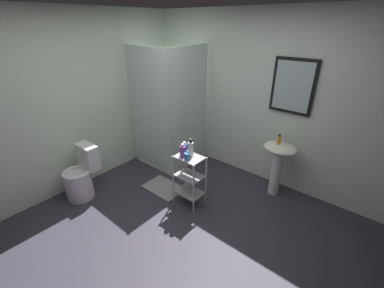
# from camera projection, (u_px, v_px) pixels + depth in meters

# --- Properties ---
(ground_plane) EXTENTS (4.20, 4.20, 0.02)m
(ground_plane) POSITION_uv_depth(u_px,v_px,m) (172.00, 231.00, 3.06)
(ground_plane) COLOR #332F3A
(wall_back) EXTENTS (4.20, 0.14, 2.50)m
(wall_back) POSITION_uv_depth(u_px,v_px,m) (255.00, 99.00, 3.77)
(wall_back) COLOR silver
(wall_back) RESTS_ON ground_plane
(wall_left) EXTENTS (0.10, 4.20, 2.50)m
(wall_left) POSITION_uv_depth(u_px,v_px,m) (76.00, 103.00, 3.57)
(wall_left) COLOR silver
(wall_left) RESTS_ON ground_plane
(shower_stall) EXTENTS (0.92, 0.92, 2.00)m
(shower_stall) POSITION_uv_depth(u_px,v_px,m) (170.00, 138.00, 4.38)
(shower_stall) COLOR white
(shower_stall) RESTS_ON ground_plane
(pedestal_sink) EXTENTS (0.46, 0.37, 0.81)m
(pedestal_sink) POSITION_uv_depth(u_px,v_px,m) (278.00, 159.00, 3.49)
(pedestal_sink) COLOR white
(pedestal_sink) RESTS_ON ground_plane
(sink_faucet) EXTENTS (0.03, 0.03, 0.10)m
(sink_faucet) POSITION_uv_depth(u_px,v_px,m) (285.00, 138.00, 3.45)
(sink_faucet) COLOR silver
(sink_faucet) RESTS_ON pedestal_sink
(toilet) EXTENTS (0.37, 0.49, 0.76)m
(toilet) POSITION_uv_depth(u_px,v_px,m) (81.00, 177.00, 3.56)
(toilet) COLOR white
(toilet) RESTS_ON ground_plane
(storage_cart) EXTENTS (0.38, 0.28, 0.74)m
(storage_cart) POSITION_uv_depth(u_px,v_px,m) (189.00, 177.00, 3.34)
(storage_cart) COLOR silver
(storage_cart) RESTS_ON ground_plane
(hand_soap_bottle) EXTENTS (0.05, 0.05, 0.14)m
(hand_soap_bottle) POSITION_uv_depth(u_px,v_px,m) (279.00, 140.00, 3.37)
(hand_soap_bottle) COLOR gold
(hand_soap_bottle) RESTS_ON pedestal_sink
(shampoo_bottle_blue) EXTENTS (0.07, 0.07, 0.17)m
(shampoo_bottle_blue) POSITION_uv_depth(u_px,v_px,m) (184.00, 148.00, 3.26)
(shampoo_bottle_blue) COLOR #2656AE
(shampoo_bottle_blue) RESTS_ON storage_cart
(lotion_bottle_white) EXTENTS (0.07, 0.07, 0.24)m
(lotion_bottle_white) POSITION_uv_depth(u_px,v_px,m) (191.00, 149.00, 3.18)
(lotion_bottle_white) COLOR white
(lotion_bottle_white) RESTS_ON storage_cart
(conditioner_bottle_purple) EXTENTS (0.07, 0.07, 0.18)m
(conditioner_bottle_purple) POSITION_uv_depth(u_px,v_px,m) (183.00, 151.00, 3.18)
(conditioner_bottle_purple) COLOR purple
(conditioner_bottle_purple) RESTS_ON storage_cart
(rinse_cup) EXTENTS (0.07, 0.07, 0.10)m
(rinse_cup) POSITION_uv_depth(u_px,v_px,m) (187.00, 157.00, 3.12)
(rinse_cup) COLOR #3870B2
(rinse_cup) RESTS_ON storage_cart
(bath_mat) EXTENTS (0.60, 0.40, 0.02)m
(bath_mat) POSITION_uv_depth(u_px,v_px,m) (164.00, 188.00, 3.84)
(bath_mat) COLOR gray
(bath_mat) RESTS_ON ground_plane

